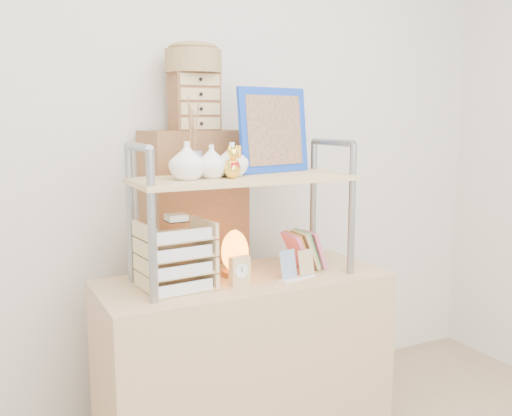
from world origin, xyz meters
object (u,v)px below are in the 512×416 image
(letter_tray, at_px, (177,259))
(salt_lamp, at_px, (235,253))
(cabinet, at_px, (195,275))
(desk, at_px, (244,362))

(letter_tray, xyz_separation_m, salt_lamp, (0.28, 0.07, -0.02))
(cabinet, distance_m, letter_tray, 0.50)
(cabinet, bearing_deg, desk, -84.45)
(letter_tray, bearing_deg, salt_lamp, 13.58)
(letter_tray, bearing_deg, cabinet, 60.60)
(desk, distance_m, cabinet, 0.48)
(cabinet, bearing_deg, salt_lamp, -87.27)
(desk, xyz_separation_m, salt_lamp, (-0.02, 0.04, 0.47))
(cabinet, bearing_deg, letter_tray, -125.46)
(cabinet, relative_size, letter_tray, 4.58)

